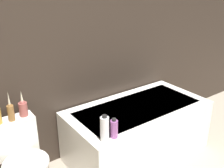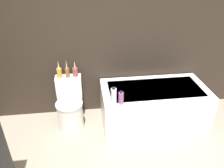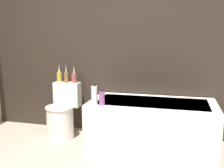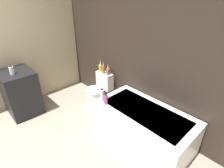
# 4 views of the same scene
# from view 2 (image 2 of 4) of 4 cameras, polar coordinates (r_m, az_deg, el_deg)

# --- Properties ---
(wall_back_tiled) EXTENTS (6.40, 0.06, 2.60)m
(wall_back_tiled) POSITION_cam_2_polar(r_m,az_deg,el_deg) (3.10, -4.48, 13.71)
(wall_back_tiled) COLOR #332821
(wall_back_tiled) RESTS_ON ground_plane
(bathtub) EXTENTS (1.50, 0.78, 0.57)m
(bathtub) POSITION_cam_2_polar(r_m,az_deg,el_deg) (3.29, 10.68, -5.37)
(bathtub) COLOR white
(bathtub) RESTS_ON ground
(toilet) EXTENTS (0.37, 0.53, 0.71)m
(toilet) POSITION_cam_2_polar(r_m,az_deg,el_deg) (3.20, -10.89, -6.14)
(toilet) COLOR white
(toilet) RESTS_ON ground
(vase_gold) EXTENTS (0.07, 0.07, 0.25)m
(vase_gold) POSITION_cam_2_polar(r_m,az_deg,el_deg) (3.12, -13.62, 3.13)
(vase_gold) COLOR gold
(vase_gold) RESTS_ON toilet
(vase_silver) EXTENTS (0.06, 0.06, 0.26)m
(vase_silver) POSITION_cam_2_polar(r_m,az_deg,el_deg) (3.09, -11.64, 3.18)
(vase_silver) COLOR olive
(vase_silver) RESTS_ON toilet
(vase_bronze) EXTENTS (0.07, 0.07, 0.23)m
(vase_bronze) POSITION_cam_2_polar(r_m,az_deg,el_deg) (3.11, -9.60, 3.37)
(vase_bronze) COLOR #994C47
(vase_bronze) RESTS_ON toilet
(shampoo_bottle_tall) EXTENTS (0.07, 0.07, 0.24)m
(shampoo_bottle_tall) POSITION_cam_2_polar(r_m,az_deg,el_deg) (2.70, 0.45, -3.23)
(shampoo_bottle_tall) COLOR silver
(shampoo_bottle_tall) RESTS_ON bathtub
(shampoo_bottle_short) EXTENTS (0.06, 0.06, 0.18)m
(shampoo_bottle_short) POSITION_cam_2_polar(r_m,az_deg,el_deg) (2.72, 2.37, -3.67)
(shampoo_bottle_short) COLOR #8C4C8C
(shampoo_bottle_short) RESTS_ON bathtub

